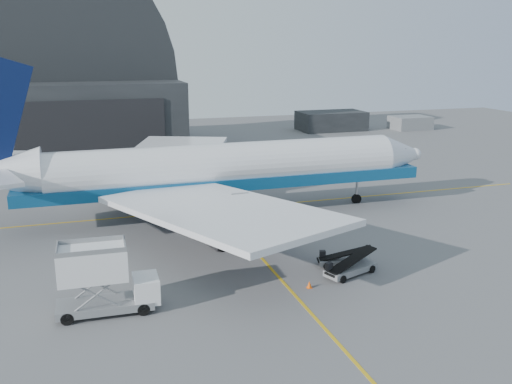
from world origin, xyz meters
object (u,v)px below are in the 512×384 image
object	(u,v)px
pushback_tug	(234,236)
belt_loader_b	(343,260)
catering_truck	(103,280)
belt_loader_a	(350,268)
airliner	(208,170)

from	to	relation	value
pushback_tug	belt_loader_b	world-z (taller)	pushback_tug
catering_truck	belt_loader_b	world-z (taller)	catering_truck
belt_loader_a	belt_loader_b	world-z (taller)	belt_loader_a
catering_truck	airliner	bearing A→B (deg)	60.52
catering_truck	belt_loader_b	size ratio (longest dim) A/B	1.51
belt_loader_a	belt_loader_b	size ratio (longest dim) A/B	1.09
pushback_tug	belt_loader_a	distance (m)	12.06
airliner	belt_loader_b	size ratio (longest dim) A/B	11.18
catering_truck	belt_loader_a	size ratio (longest dim) A/B	1.39
belt_loader_b	airliner	bearing A→B (deg)	129.07
catering_truck	pushback_tug	world-z (taller)	catering_truck
airliner	pushback_tug	world-z (taller)	airliner
catering_truck	belt_loader_a	distance (m)	19.28
airliner	catering_truck	size ratio (longest dim) A/B	7.39
airliner	catering_truck	world-z (taller)	airliner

